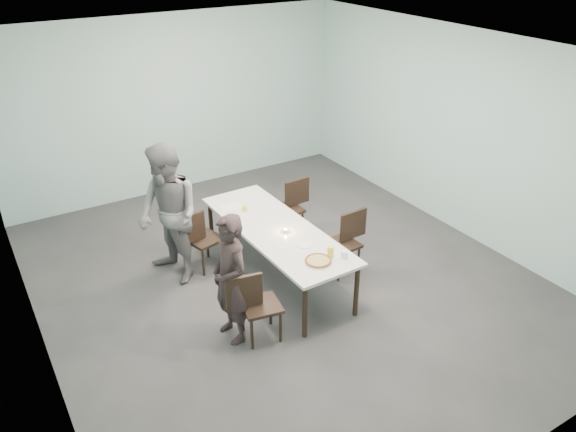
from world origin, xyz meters
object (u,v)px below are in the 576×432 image
diner_near (230,280)px  pizza (318,261)px  chair_far_left (199,237)px  chair_near_right (346,238)px  side_plate (305,245)px  diner_far (169,215)px  water_tumbler (344,255)px  tealight (285,231)px  beer_glass (330,252)px  chair_far_right (291,204)px  chair_near_left (254,302)px  table (276,232)px  amber_tumbler (245,208)px

diner_near → pizza: size_ratio=4.57×
chair_far_left → pizza: (0.78, -1.68, 0.27)m
chair_near_right → side_plate: size_ratio=4.83×
diner_far → water_tumbler: size_ratio=20.81×
tealight → beer_glass: bearing=-80.5°
chair_far_left → diner_near: (-0.26, -1.51, 0.28)m
chair_near_right → chair_far_right: bearing=-88.3°
chair_far_left → chair_near_right: same height
chair_near_right → diner_near: bearing=10.3°
side_plate → pizza: bearing=-101.0°
pizza → beer_glass: bearing=2.2°
chair_far_right → diner_near: 2.52m
chair_near_left → diner_far: diner_far is taller
tealight → chair_far_right: bearing=55.0°
side_plate → tealight: (-0.03, 0.41, 0.02)m
chair_far_right → beer_glass: 1.99m
table → diner_far: bearing=148.2°
water_tumbler → amber_tumbler: (-0.43, 1.68, -0.01)m
chair_far_left → pizza: chair_far_left is taller
chair_near_left → chair_far_right: (1.64, 1.86, 0.00)m
table → pizza: pizza is taller
chair_near_right → pizza: size_ratio=2.56×
side_plate → chair_far_left: bearing=123.7°
amber_tumbler → chair_far_left: bearing=172.9°
chair_far_right → side_plate: 1.66m
water_tumbler → chair_far_right: bearing=76.3°
beer_glass → table: bearing=100.6°
diner_far → chair_far_left: bearing=78.8°
diner_far → amber_tumbler: (1.05, -0.08, -0.15)m
diner_far → amber_tumbler: diner_far is taller
chair_far_left → amber_tumbler: 0.73m
diner_far → table: bearing=46.5°
water_tumbler → tealight: (-0.27, 0.89, -0.02)m
pizza → chair_far_right: bearing=67.1°
beer_glass → diner_near: bearing=172.2°
diner_near → water_tumbler: bearing=74.5°
diner_near → side_plate: diner_near is taller
diner_near → side_plate: size_ratio=8.64×
chair_far_left → side_plate: bearing=-70.4°
chair_near_left → chair_near_right: bearing=29.8°
pizza → table: bearing=90.0°
chair_near_left → chair_far_right: 2.48m
side_plate → water_tumbler: 0.54m
beer_glass → water_tumbler: bearing=-33.3°
amber_tumbler → chair_near_right: bearing=-44.3°
chair_far_right → chair_near_left: bearing=45.9°
chair_far_left → diner_near: bearing=-114.0°
chair_near_left → amber_tumbler: (0.73, 1.59, 0.29)m
chair_near_right → diner_near: 2.00m
chair_far_right → water_tumbler: size_ratio=9.67×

